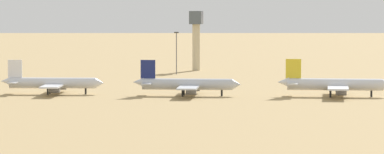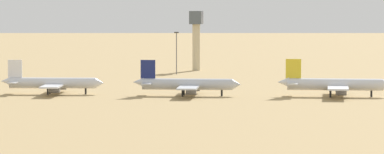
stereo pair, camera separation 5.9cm
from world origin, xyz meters
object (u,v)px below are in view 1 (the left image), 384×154
at_px(parked_jet_navy_2, 186,84).
at_px(control_tower, 196,35).
at_px(parked_jet_yellow_3, 334,84).
at_px(light_pole_mid, 176,50).
at_px(parked_jet_white_1, 52,83).

xyz_separation_m(parked_jet_navy_2, control_tower, (-19.49, 124.87, 11.46)).
relative_size(parked_jet_yellow_3, control_tower, 1.41).
height_order(control_tower, light_pole_mid, control_tower).
bearing_deg(control_tower, parked_jet_white_1, -100.64).
relative_size(parked_jet_navy_2, light_pole_mid, 2.00).
height_order(parked_jet_white_1, control_tower, control_tower).
xyz_separation_m(parked_jet_white_1, control_tower, (23.73, 126.34, 11.55)).
bearing_deg(light_pole_mid, parked_jet_navy_2, -77.04).
bearing_deg(parked_jet_navy_2, control_tower, 93.39).
bearing_deg(parked_jet_white_1, control_tower, 71.44).
relative_size(parked_jet_white_1, parked_jet_navy_2, 0.97).
distance_m(parked_jet_white_1, parked_jet_navy_2, 43.25).
bearing_deg(parked_jet_white_1, parked_jet_yellow_3, -3.40).
height_order(parked_jet_yellow_3, light_pole_mid, light_pole_mid).
bearing_deg(parked_jet_navy_2, parked_jet_yellow_3, 1.47).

